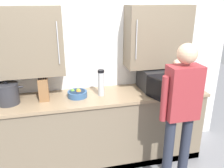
# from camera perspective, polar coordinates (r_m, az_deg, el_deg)

# --- Properties ---
(back_wall_tiled) EXTENTS (3.78, 0.44, 2.62)m
(back_wall_tiled) POSITION_cam_1_polar(r_m,az_deg,el_deg) (3.00, -4.32, 7.18)
(back_wall_tiled) COLOR white
(back_wall_tiled) RESTS_ON ground_plane
(counter_unit) EXTENTS (2.69, 0.60, 0.95)m
(counter_unit) POSITION_cam_1_polar(r_m,az_deg,el_deg) (3.08, -2.97, -10.92)
(counter_unit) COLOR #756651
(counter_unit) RESTS_ON ground_plane
(microwave_oven) EXTENTS (0.55, 0.76, 0.27)m
(microwave_oven) POSITION_cam_1_polar(r_m,az_deg,el_deg) (3.08, 11.43, 1.20)
(microwave_oven) COLOR black
(microwave_oven) RESTS_ON counter_unit
(knife_block) EXTENTS (0.11, 0.15, 0.34)m
(knife_block) POSITION_cam_1_polar(r_m,az_deg,el_deg) (2.80, -16.33, -1.24)
(knife_block) COLOR brown
(knife_block) RESTS_ON counter_unit
(thermos_flask) EXTENTS (0.08, 0.08, 0.32)m
(thermos_flask) POSITION_cam_1_polar(r_m,az_deg,el_deg) (2.80, -2.68, 0.30)
(thermos_flask) COLOR #B7BABF
(thermos_flask) RESTS_ON counter_unit
(stock_pot) EXTENTS (0.34, 0.25, 0.27)m
(stock_pot) POSITION_cam_1_polar(r_m,az_deg,el_deg) (2.84, -24.11, -2.18)
(stock_pot) COLOR #2D2D33
(stock_pot) RESTS_ON counter_unit
(fruit_bowl) EXTENTS (0.23, 0.23, 0.10)m
(fruit_bowl) POSITION_cam_1_polar(r_m,az_deg,el_deg) (2.84, -8.44, -2.29)
(fruit_bowl) COLOR #335684
(fruit_bowl) RESTS_ON counter_unit
(person_figure) EXTENTS (0.44, 0.50, 1.67)m
(person_figure) POSITION_cam_1_polar(r_m,az_deg,el_deg) (2.54, 16.40, -5.54)
(person_figure) COLOR #282D3D
(person_figure) RESTS_ON ground_plane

